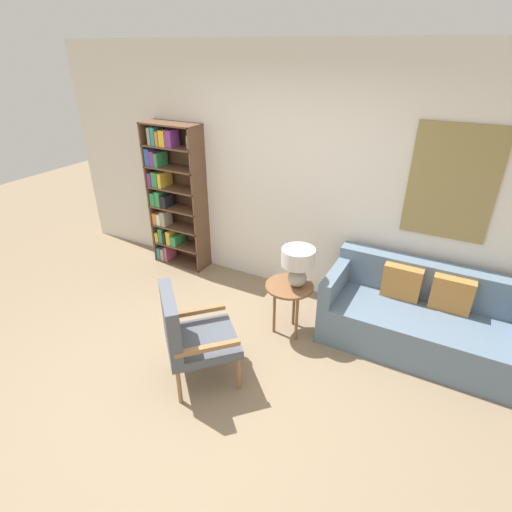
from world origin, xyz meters
name	(u,v)px	position (x,y,z in m)	size (l,w,h in m)	color
ground_plane	(189,393)	(0.00, 0.00, 0.00)	(14.00, 14.00, 0.00)	#847056
wall_back	(294,178)	(0.02, 2.03, 1.35)	(6.40, 0.08, 2.70)	silver
bookshelf	(172,197)	(-1.56, 1.85, 0.92)	(0.73, 0.30, 1.83)	brown
armchair	(188,332)	(-0.08, 0.15, 0.52)	(0.80, 0.80, 0.91)	olive
couch	(419,318)	(1.57, 1.60, 0.30)	(1.76, 0.82, 0.78)	slate
side_table	(289,291)	(0.39, 1.16, 0.49)	(0.47, 0.47, 0.57)	brown
table_lamp	(298,262)	(0.46, 1.18, 0.82)	(0.32, 0.32, 0.40)	#A59E93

